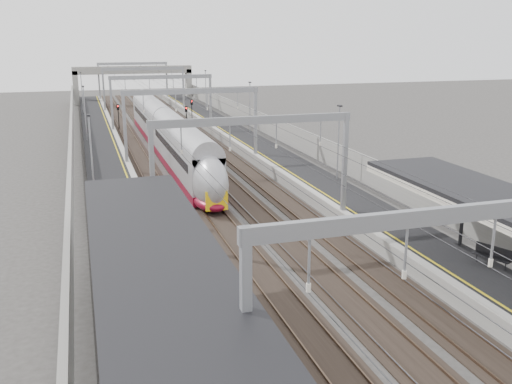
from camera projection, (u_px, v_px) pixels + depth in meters
platform_left at (107, 161)px, 55.69m from camera, size 4.00×120.00×1.00m
platform_right at (263, 152)px, 60.25m from camera, size 4.00×120.00×1.00m
tracks at (188, 161)px, 58.09m from camera, size 11.40×140.00×0.20m
overhead_line at (175, 94)px, 62.57m from camera, size 13.00×140.00×6.60m
canopy_left at (176, 308)px, 15.77m from camera, size 4.40×30.00×4.24m
overbridge at (133, 75)px, 107.37m from camera, size 22.00×2.20×6.90m
wall_left at (72, 152)px, 54.49m from camera, size 0.30×120.00×3.20m
wall_right at (291, 140)px, 60.87m from camera, size 0.30×120.00×3.20m
train at (169, 139)px, 59.32m from camera, size 2.53×46.13×4.01m
bench at (493, 254)px, 29.00m from camera, size 1.27×2.03×1.03m
signal_green at (118, 112)px, 76.88m from camera, size 0.32×0.32×3.48m
signal_red_near at (186, 114)px, 74.79m from camera, size 0.32×0.32×3.48m
signal_red_far at (192, 107)px, 82.47m from camera, size 0.32×0.32×3.48m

